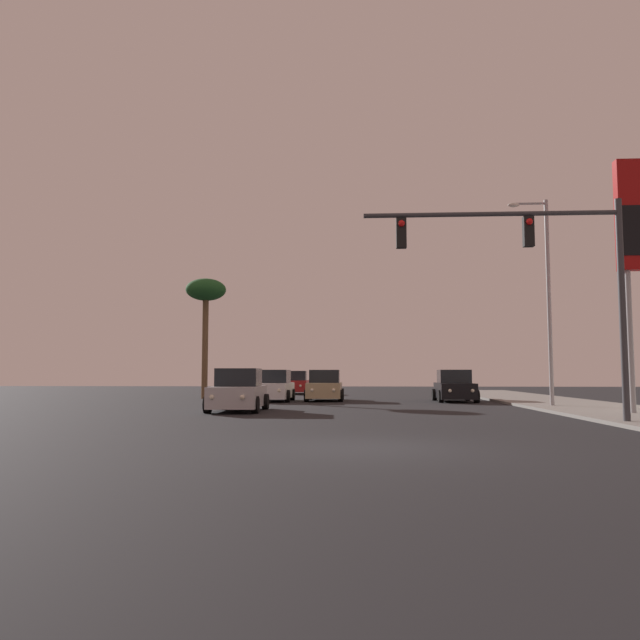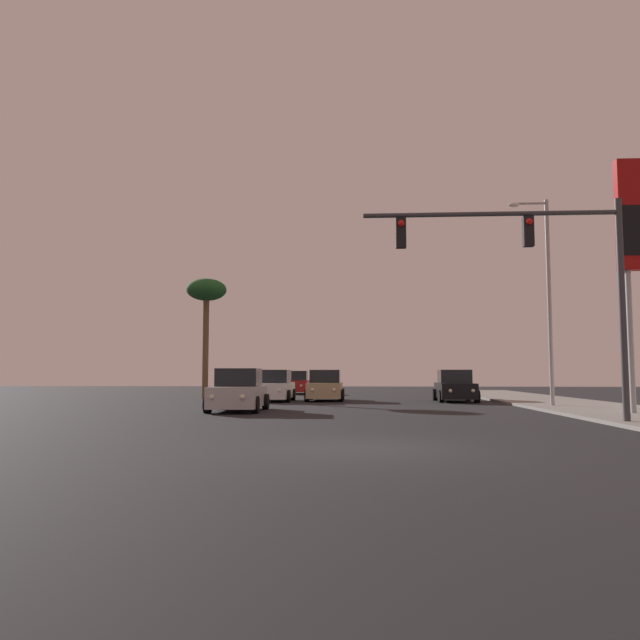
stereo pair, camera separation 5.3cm
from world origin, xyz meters
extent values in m
plane|color=black|center=(0.00, 0.00, 0.00)|extent=(120.00, 120.00, 0.00)
cube|color=gray|center=(9.50, 10.00, 0.06)|extent=(5.00, 60.00, 0.12)
cube|color=#B7B7BC|center=(-4.87, 11.80, 0.58)|extent=(1.94, 4.26, 0.80)
cube|color=black|center=(-4.87, 11.95, 1.33)|extent=(1.67, 2.05, 0.70)
cylinder|color=black|center=(-5.77, 10.50, 0.32)|extent=(0.24, 0.64, 0.64)
cylinder|color=black|center=(-3.97, 10.50, 0.32)|extent=(0.24, 0.64, 0.64)
cylinder|color=black|center=(-5.77, 13.10, 0.32)|extent=(0.24, 0.64, 0.64)
cylinder|color=black|center=(-3.97, 13.10, 0.32)|extent=(0.24, 0.64, 0.64)
sphere|color=#F2EACC|center=(-5.43, 9.68, 0.63)|extent=(0.18, 0.18, 0.18)
sphere|color=#F2EACC|center=(-4.32, 9.68, 0.63)|extent=(0.18, 0.18, 0.18)
cube|color=maroon|center=(-4.68, 33.25, 0.58)|extent=(1.90, 4.24, 0.80)
cube|color=black|center=(-4.68, 33.40, 1.33)|extent=(1.65, 2.04, 0.70)
cylinder|color=black|center=(-5.58, 31.95, 0.32)|extent=(0.24, 0.64, 0.64)
cylinder|color=black|center=(-3.78, 31.95, 0.32)|extent=(0.24, 0.64, 0.64)
cylinder|color=black|center=(-5.58, 34.55, 0.32)|extent=(0.24, 0.64, 0.64)
cylinder|color=black|center=(-3.78, 34.55, 0.32)|extent=(0.24, 0.64, 0.64)
sphere|color=#F2EACC|center=(-5.24, 31.13, 0.63)|extent=(0.18, 0.18, 0.18)
sphere|color=#F2EACC|center=(-4.13, 31.13, 0.63)|extent=(0.18, 0.18, 0.18)
cube|color=black|center=(4.98, 20.85, 0.58)|extent=(1.92, 4.25, 0.80)
cube|color=black|center=(4.98, 21.00, 1.33)|extent=(1.66, 2.05, 0.70)
cylinder|color=black|center=(4.08, 19.55, 0.32)|extent=(0.24, 0.64, 0.64)
cylinder|color=black|center=(5.88, 19.55, 0.32)|extent=(0.24, 0.64, 0.64)
cylinder|color=black|center=(4.08, 22.15, 0.32)|extent=(0.24, 0.64, 0.64)
cylinder|color=black|center=(5.88, 22.15, 0.32)|extent=(0.24, 0.64, 0.64)
sphere|color=#F2EACC|center=(4.42, 18.73, 0.63)|extent=(0.18, 0.18, 0.18)
sphere|color=#F2EACC|center=(5.54, 18.73, 0.63)|extent=(0.18, 0.18, 0.18)
cube|color=silver|center=(-4.66, 20.76, 0.58)|extent=(1.85, 4.22, 0.80)
cube|color=black|center=(-4.66, 20.91, 1.33)|extent=(1.63, 2.02, 0.70)
cylinder|color=black|center=(-5.56, 19.46, 0.32)|extent=(0.24, 0.64, 0.64)
cylinder|color=black|center=(-3.76, 19.46, 0.32)|extent=(0.24, 0.64, 0.64)
cylinder|color=black|center=(-5.56, 22.06, 0.32)|extent=(0.24, 0.64, 0.64)
cylinder|color=black|center=(-3.76, 22.06, 0.32)|extent=(0.24, 0.64, 0.64)
sphere|color=#F2EACC|center=(-5.22, 18.64, 0.63)|extent=(0.18, 0.18, 0.18)
sphere|color=#F2EACC|center=(-4.10, 18.64, 0.63)|extent=(0.18, 0.18, 0.18)
cube|color=tan|center=(-1.94, 21.60, 0.58)|extent=(1.81, 4.20, 0.80)
cube|color=black|center=(-1.94, 21.75, 1.33)|extent=(1.61, 2.00, 0.70)
cylinder|color=black|center=(-2.84, 20.30, 0.32)|extent=(0.24, 0.64, 0.64)
cylinder|color=black|center=(-1.04, 20.30, 0.32)|extent=(0.24, 0.64, 0.64)
cylinder|color=black|center=(-2.84, 22.90, 0.32)|extent=(0.24, 0.64, 0.64)
cylinder|color=black|center=(-1.04, 22.90, 0.32)|extent=(0.24, 0.64, 0.64)
sphere|color=#F2EACC|center=(-2.50, 19.48, 0.63)|extent=(0.18, 0.18, 0.18)
sphere|color=#F2EACC|center=(-1.38, 19.48, 0.63)|extent=(0.18, 0.18, 0.18)
cylinder|color=#38383D|center=(7.52, 5.83, 3.37)|extent=(0.20, 0.20, 6.50)
cylinder|color=#38383D|center=(3.77, 5.83, 6.22)|extent=(7.50, 0.14, 0.14)
cube|color=black|center=(4.90, 5.83, 5.67)|extent=(0.30, 0.24, 0.90)
sphere|color=red|center=(4.90, 5.69, 5.94)|extent=(0.20, 0.20, 0.20)
cube|color=black|center=(1.15, 5.83, 5.67)|extent=(0.30, 0.24, 0.90)
sphere|color=red|center=(1.15, 5.69, 5.94)|extent=(0.20, 0.20, 0.20)
cylinder|color=#99999E|center=(8.18, 14.80, 4.62)|extent=(0.18, 0.18, 9.00)
cylinder|color=#99999E|center=(7.48, 14.80, 8.97)|extent=(1.40, 0.10, 0.10)
ellipsoid|color=silver|center=(6.78, 14.80, 8.92)|extent=(0.50, 0.24, 0.20)
cylinder|color=#99999E|center=(9.39, 9.75, 2.62)|extent=(0.20, 0.20, 5.00)
cylinder|color=brown|center=(-9.21, 24.00, 3.01)|extent=(0.36, 0.36, 6.03)
ellipsoid|color=#1E5123|center=(-9.21, 24.00, 6.51)|extent=(2.40, 2.40, 1.32)
camera|label=1|loc=(-0.24, -12.67, 1.47)|focal=35.00mm
camera|label=2|loc=(-0.18, -12.66, 1.47)|focal=35.00mm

